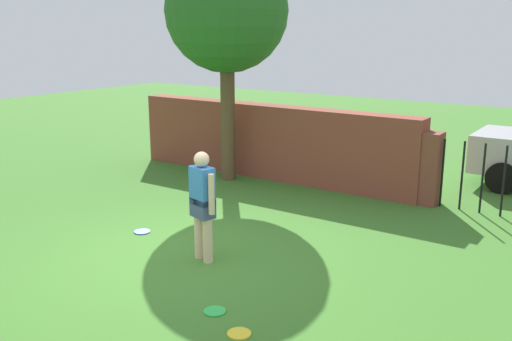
% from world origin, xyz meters
% --- Properties ---
extents(ground_plane, '(40.00, 40.00, 0.00)m').
position_xyz_m(ground_plane, '(0.00, 0.00, 0.00)').
color(ground_plane, '#3D7528').
extents(brick_wall, '(6.99, 0.50, 1.64)m').
position_xyz_m(brick_wall, '(-1.50, 4.61, 0.82)').
color(brick_wall, brown).
rests_on(brick_wall, ground).
extents(tree, '(2.60, 2.60, 4.95)m').
position_xyz_m(tree, '(-2.17, 3.94, 3.62)').
color(tree, brown).
rests_on(tree, ground).
extents(person, '(0.52, 0.31, 1.62)m').
position_xyz_m(person, '(0.32, 0.05, 0.90)').
color(person, beige).
rests_on(person, ground).
extents(fence_gate, '(2.79, 0.44, 1.40)m').
position_xyz_m(fence_gate, '(3.27, 4.61, 0.70)').
color(fence_gate, brown).
rests_on(fence_gate, ground).
extents(frisbee_green, '(0.27, 0.27, 0.02)m').
position_xyz_m(frisbee_green, '(1.44, -1.12, 0.01)').
color(frisbee_green, green).
rests_on(frisbee_green, ground).
extents(frisbee_yellow, '(0.27, 0.27, 0.02)m').
position_xyz_m(frisbee_yellow, '(1.99, -1.37, 0.01)').
color(frisbee_yellow, yellow).
rests_on(frisbee_yellow, ground).
extents(frisbee_blue, '(0.27, 0.27, 0.02)m').
position_xyz_m(frisbee_blue, '(-1.27, 0.37, 0.01)').
color(frisbee_blue, blue).
rests_on(frisbee_blue, ground).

